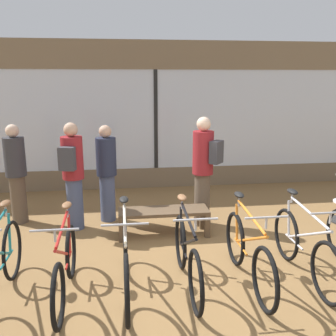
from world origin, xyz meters
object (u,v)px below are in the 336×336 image
(bicycle_center, at_px, (187,256))
(customer_mid_floor, at_px, (107,172))
(bicycle_left, at_px, (65,267))
(bicycle_right, at_px, (304,248))
(customer_near_rack, at_px, (73,173))
(customer_by_window, at_px, (16,172))
(display_bench, at_px, (164,214))
(customer_near_bench, at_px, (204,168))
(bicycle_center_right, at_px, (248,253))
(bicycle_center_left, at_px, (126,261))

(bicycle_center, bearing_deg, customer_mid_floor, 113.26)
(bicycle_left, distance_m, bicycle_right, 2.84)
(customer_near_rack, distance_m, customer_by_window, 1.07)
(bicycle_center, xyz_separation_m, display_bench, (-0.10, 1.53, -0.04))
(bicycle_right, xyz_separation_m, customer_near_bench, (-0.86, 1.86, 0.59))
(bicycle_center_right, bearing_deg, bicycle_center_left, -178.34)
(bicycle_center_left, distance_m, bicycle_right, 2.17)
(bicycle_left, height_order, customer_by_window, customer_by_window)
(customer_by_window, bearing_deg, bicycle_right, -30.86)
(bicycle_center, bearing_deg, customer_near_rack, 127.48)
(bicycle_left, relative_size, bicycle_right, 0.94)
(bicycle_center_left, relative_size, bicycle_right, 1.01)
(bicycle_center_left, xyz_separation_m, customer_near_bench, (1.32, 1.94, 0.59))
(display_bench, xyz_separation_m, customer_by_window, (-2.38, 0.85, 0.54))
(bicycle_center_left, relative_size, display_bench, 1.26)
(bicycle_center, xyz_separation_m, bicycle_center_right, (0.73, -0.02, 0.00))
(display_bench, bearing_deg, bicycle_center_right, -61.80)
(bicycle_left, bearing_deg, customer_by_window, 114.27)
(customer_near_bench, bearing_deg, customer_by_window, 170.78)
(bicycle_center_right, xyz_separation_m, customer_mid_floor, (-1.72, 2.31, 0.48))
(customer_mid_floor, bearing_deg, bicycle_left, -99.57)
(customer_mid_floor, distance_m, customer_near_bench, 1.64)
(customer_near_rack, relative_size, customer_mid_floor, 1.05)
(customer_near_rack, bearing_deg, customer_near_bench, -2.18)
(customer_near_rack, bearing_deg, bicycle_right, -33.16)
(customer_by_window, bearing_deg, bicycle_center_right, -36.78)
(bicycle_left, xyz_separation_m, bicycle_center_right, (2.11, 0.04, 0.02))
(bicycle_center_left, distance_m, customer_by_window, 3.06)
(customer_near_bench, bearing_deg, bicycle_center_left, -124.07)
(customer_by_window, bearing_deg, bicycle_left, -65.73)
(bicycle_right, bearing_deg, bicycle_center, -178.97)
(customer_near_rack, bearing_deg, display_bench, -17.13)
(bicycle_center_left, bearing_deg, bicycle_center_right, 1.66)
(bicycle_right, distance_m, display_bench, 2.17)
(bicycle_center_right, xyz_separation_m, customer_by_window, (-3.21, 2.40, 0.50))
(customer_near_rack, xyz_separation_m, customer_by_window, (-0.98, 0.42, -0.06))
(bicycle_center, relative_size, customer_near_rack, 0.97)
(bicycle_left, bearing_deg, customer_mid_floor, 80.43)
(bicycle_center_left, relative_size, customer_by_window, 1.05)
(customer_near_rack, bearing_deg, bicycle_center_left, -68.67)
(bicycle_center_right, relative_size, customer_by_window, 1.04)
(bicycle_center_right, xyz_separation_m, display_bench, (-0.83, 1.55, -0.04))
(bicycle_center, relative_size, bicycle_center_right, 0.97)
(display_bench, distance_m, customer_near_bench, 1.01)
(bicycle_right, bearing_deg, customer_by_window, 149.14)
(bicycle_left, distance_m, bicycle_center, 1.38)
(bicycle_center_right, distance_m, bicycle_right, 0.73)
(bicycle_center_left, distance_m, display_bench, 1.71)
(bicycle_center_right, xyz_separation_m, customer_near_bench, (-0.13, 1.90, 0.60))
(customer_near_rack, bearing_deg, bicycle_left, -86.57)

